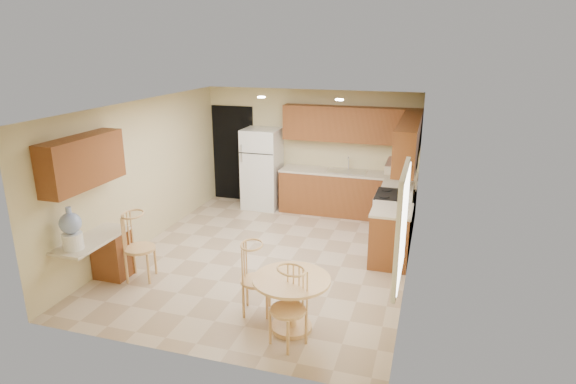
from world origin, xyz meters
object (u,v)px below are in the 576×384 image
(chair_table_a, at_px, (254,275))
(water_crock, at_px, (71,230))
(dining_table, at_px, (292,296))
(chair_desk, at_px, (135,242))
(chair_table_b, at_px, (286,304))
(refrigerator, at_px, (262,169))
(stove, at_px, (393,219))

(chair_table_a, distance_m, water_crock, 2.50)
(dining_table, height_order, chair_table_a, chair_table_a)
(chair_table_a, xyz_separation_m, chair_desk, (-1.99, 0.37, 0.04))
(chair_table_b, relative_size, chair_desk, 0.92)
(chair_desk, bearing_deg, chair_table_b, 56.01)
(chair_table_b, bearing_deg, refrigerator, -38.21)
(refrigerator, relative_size, dining_table, 1.79)
(stove, distance_m, chair_table_a, 3.28)
(stove, bearing_deg, chair_desk, -143.73)
(chair_table_a, bearing_deg, dining_table, 61.10)
(refrigerator, xyz_separation_m, dining_table, (1.94, -4.30, -0.39))
(dining_table, relative_size, chair_table_a, 0.99)
(refrigerator, bearing_deg, chair_table_a, -71.46)
(chair_table_b, height_order, water_crock, water_crock)
(chair_table_a, bearing_deg, refrigerator, -174.32)
(chair_table_a, relative_size, chair_table_b, 1.02)
(dining_table, bearing_deg, stove, 73.05)
(refrigerator, bearing_deg, water_crock, -103.20)
(chair_table_a, relative_size, water_crock, 1.63)
(chair_table_a, xyz_separation_m, chair_table_b, (0.60, -0.55, -0.01))
(chair_table_a, relative_size, chair_desk, 0.93)
(chair_table_b, bearing_deg, chair_desk, 9.23)
(dining_table, distance_m, chair_desk, 2.60)
(chair_desk, distance_m, water_crock, 0.93)
(water_crock, bearing_deg, stove, 39.67)
(dining_table, bearing_deg, chair_desk, 168.28)
(water_crock, bearing_deg, chair_table_b, -4.06)
(refrigerator, xyz_separation_m, chair_table_b, (1.99, -4.69, -0.27))
(chair_table_b, bearing_deg, dining_table, -53.96)
(stove, xyz_separation_m, water_crock, (-3.92, -3.25, 0.57))
(refrigerator, height_order, chair_table_a, refrigerator)
(chair_desk, height_order, water_crock, water_crock)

